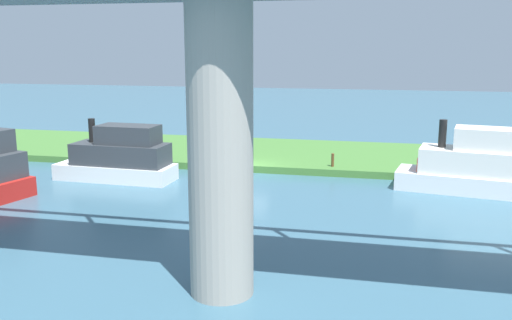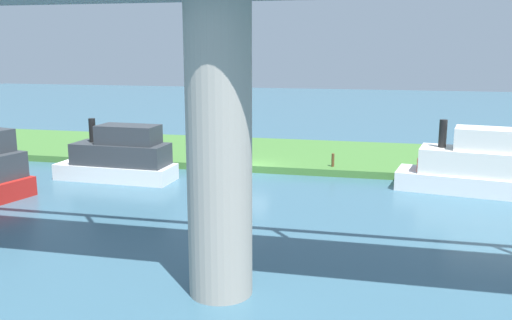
{
  "view_description": "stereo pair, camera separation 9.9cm",
  "coord_description": "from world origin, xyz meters",
  "px_view_note": "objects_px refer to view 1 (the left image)",
  "views": [
    {
      "loc": [
        -8.8,
        37.18,
        8.8
      ],
      "look_at": [
        -1.53,
        5.0,
        2.0
      ],
      "focal_mm": 38.82,
      "sensor_mm": 36.0,
      "label": 1
    },
    {
      "loc": [
        -8.9,
        37.15,
        8.8
      ],
      "look_at": [
        -1.53,
        5.0,
        2.0
      ],
      "focal_mm": 38.82,
      "sensor_mm": 36.0,
      "label": 2
    }
  ],
  "objects_px": {
    "skiff_small": "(119,158)",
    "mooring_post": "(333,160)",
    "person_on_bank": "(216,151)",
    "bridge_pylon": "(220,152)",
    "motorboat_white": "(475,166)"
  },
  "relations": [
    {
      "from": "person_on_bank",
      "to": "mooring_post",
      "type": "bearing_deg",
      "value": 176.96
    },
    {
      "from": "bridge_pylon",
      "to": "person_on_bank",
      "type": "distance_m",
      "value": 21.99
    },
    {
      "from": "bridge_pylon",
      "to": "mooring_post",
      "type": "relative_size",
      "value": 11.16
    },
    {
      "from": "bridge_pylon",
      "to": "person_on_bank",
      "type": "relative_size",
      "value": 7.48
    },
    {
      "from": "bridge_pylon",
      "to": "mooring_post",
      "type": "xyz_separation_m",
      "value": [
        -2.22,
        -20.19,
        -4.23
      ]
    },
    {
      "from": "skiff_small",
      "to": "mooring_post",
      "type": "bearing_deg",
      "value": -159.88
    },
    {
      "from": "bridge_pylon",
      "to": "motorboat_white",
      "type": "xyz_separation_m",
      "value": [
        -11.13,
        -16.99,
        -3.57
      ]
    },
    {
      "from": "person_on_bank",
      "to": "skiff_small",
      "type": "xyz_separation_m",
      "value": [
        5.12,
        5.51,
        0.31
      ]
    },
    {
      "from": "bridge_pylon",
      "to": "skiff_small",
      "type": "distance_m",
      "value": 19.4
    },
    {
      "from": "mooring_post",
      "to": "skiff_small",
      "type": "bearing_deg",
      "value": 20.12
    },
    {
      "from": "motorboat_white",
      "to": "person_on_bank",
      "type": "bearing_deg",
      "value": -11.78
    },
    {
      "from": "mooring_post",
      "to": "skiff_small",
      "type": "xyz_separation_m",
      "value": [
        13.77,
        5.05,
        0.55
      ]
    },
    {
      "from": "bridge_pylon",
      "to": "skiff_small",
      "type": "relative_size",
      "value": 1.28
    },
    {
      "from": "person_on_bank",
      "to": "mooring_post",
      "type": "relative_size",
      "value": 1.49
    },
    {
      "from": "mooring_post",
      "to": "motorboat_white",
      "type": "height_order",
      "value": "motorboat_white"
    }
  ]
}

